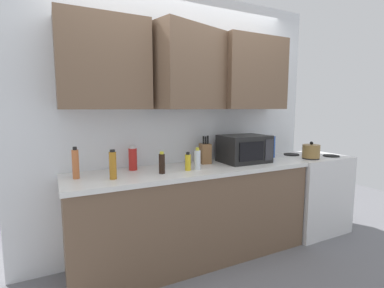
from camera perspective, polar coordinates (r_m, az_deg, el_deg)
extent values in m
cube|color=white|center=(2.91, -2.56, 4.15)|extent=(3.20, 0.06, 2.60)
cube|color=brown|center=(2.53, -17.46, 15.29)|extent=(0.74, 0.33, 0.75)
cube|color=brown|center=(2.72, -0.62, 15.01)|extent=(0.80, 0.54, 0.75)
cube|color=brown|center=(3.16, 11.99, 13.78)|extent=(0.74, 0.33, 0.75)
cube|color=brown|center=(2.80, 0.39, -14.27)|extent=(2.30, 0.60, 0.86)
cube|color=white|center=(2.67, 0.40, -5.25)|extent=(2.33, 0.63, 0.04)
cube|color=silver|center=(3.71, 22.66, -9.06)|extent=(0.76, 0.64, 0.90)
cylinder|color=black|center=(3.40, 22.95, -2.66)|extent=(0.18, 0.18, 0.01)
cylinder|color=black|center=(3.66, 26.41, -2.17)|extent=(0.18, 0.18, 0.01)
cylinder|color=black|center=(3.58, 19.54, -2.02)|extent=(0.18, 0.18, 0.01)
cylinder|color=black|center=(3.83, 23.07, -1.59)|extent=(0.18, 0.18, 0.01)
cylinder|color=olive|center=(3.39, 23.01, -1.35)|extent=(0.19, 0.19, 0.15)
sphere|color=black|center=(3.37, 23.09, 0.17)|extent=(0.04, 0.04, 0.04)
cube|color=black|center=(2.97, 10.51, -0.94)|extent=(0.48, 0.36, 0.28)
cube|color=black|center=(2.80, 12.02, -1.48)|extent=(0.29, 0.01, 0.18)
cube|color=#2D2D33|center=(2.94, 15.37, -1.16)|extent=(0.10, 0.01, 0.21)
cube|color=brown|center=(2.86, 2.68, -1.95)|extent=(0.12, 0.14, 0.20)
cylinder|color=black|center=(2.82, 2.35, 0.80)|extent=(0.02, 0.02, 0.08)
cylinder|color=black|center=(2.83, 2.79, 0.78)|extent=(0.02, 0.02, 0.08)
cylinder|color=black|center=(2.84, 3.23, 0.87)|extent=(0.02, 0.02, 0.08)
cylinder|color=black|center=(2.43, -6.13, -4.02)|extent=(0.05, 0.05, 0.17)
cylinder|color=yellow|center=(2.41, -6.16, -1.79)|extent=(0.03, 0.03, 0.02)
cylinder|color=#AD701E|center=(2.31, -15.77, -4.24)|extent=(0.06, 0.06, 0.22)
cylinder|color=black|center=(2.29, -15.87, -1.34)|extent=(0.04, 0.04, 0.02)
cylinder|color=red|center=(2.60, -11.92, -3.06)|extent=(0.07, 0.07, 0.20)
cylinder|color=silver|center=(2.58, -11.98, -0.64)|extent=(0.06, 0.06, 0.02)
cylinder|color=gold|center=(2.54, -0.83, -3.77)|extent=(0.05, 0.05, 0.14)
cylinder|color=black|center=(2.52, -0.84, -1.91)|extent=(0.03, 0.03, 0.02)
cylinder|color=#BC6638|center=(2.42, -22.56, -3.84)|extent=(0.05, 0.05, 0.23)
cylinder|color=black|center=(2.40, -22.71, -0.83)|extent=(0.03, 0.03, 0.02)
cylinder|color=#2D56B7|center=(3.33, 15.93, -0.55)|extent=(0.07, 0.07, 0.24)
cylinder|color=silver|center=(3.32, 16.01, 1.66)|extent=(0.05, 0.05, 0.02)
cylinder|color=silver|center=(2.57, 1.09, -3.25)|extent=(0.06, 0.06, 0.18)
cylinder|color=yellow|center=(2.56, 1.10, -1.01)|extent=(0.03, 0.03, 0.03)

